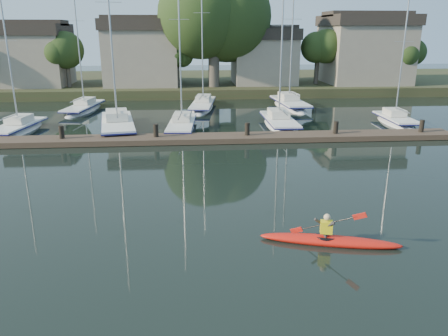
{
  "coord_description": "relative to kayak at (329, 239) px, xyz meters",
  "views": [
    {
      "loc": [
        -0.77,
        -14.07,
        7.03
      ],
      "look_at": [
        0.68,
        4.28,
        1.2
      ],
      "focal_mm": 35.0,
      "sensor_mm": 36.0,
      "label": 1
    }
  ],
  "objects": [
    {
      "name": "sailboat_5",
      "position": [
        -14.31,
        27.16,
        -0.35
      ],
      "size": [
        3.05,
        8.29,
        13.4
      ],
      "rotation": [
        0.0,
        0.0,
        -0.15
      ],
      "color": "silver",
      "rests_on": "ground"
    },
    {
      "name": "sailboat_2",
      "position": [
        -5.3,
        18.89,
        -0.35
      ],
      "size": [
        2.43,
        8.16,
        13.32
      ],
      "rotation": [
        0.0,
        0.0,
        -0.07
      ],
      "color": "silver",
      "rests_on": "ground"
    },
    {
      "name": "dock",
      "position": [
        -3.91,
        14.85,
        0.02
      ],
      "size": [
        34.0,
        2.0,
        1.8
      ],
      "color": "#4F3C2D",
      "rests_on": "ground"
    },
    {
      "name": "sailboat_7",
      "position": [
        4.84,
        27.62,
        -0.39
      ],
      "size": [
        2.81,
        8.73,
        13.86
      ],
      "rotation": [
        0.0,
        0.0,
        0.06
      ],
      "color": "silver",
      "rests_on": "ground"
    },
    {
      "name": "sailboat_0",
      "position": [
        -17.13,
        18.77,
        -0.37
      ],
      "size": [
        2.93,
        7.19,
        11.08
      ],
      "rotation": [
        0.0,
        0.0,
        -0.14
      ],
      "color": "silver",
      "rests_on": "ground"
    },
    {
      "name": "shore",
      "position": [
        -2.3,
        41.14,
        3.04
      ],
      "size": [
        90.0,
        25.25,
        12.75
      ],
      "color": "#2B381C",
      "rests_on": "ground"
    },
    {
      "name": "kayak",
      "position": [
        0.0,
        0.0,
        0.0
      ],
      "size": [
        4.82,
        1.82,
        1.54
      ],
      "rotation": [
        0.0,
        0.0,
        -0.25
      ],
      "color": "red",
      "rests_on": "ground"
    },
    {
      "name": "ground",
      "position": [
        -3.91,
        0.85,
        -0.19
      ],
      "size": [
        160.0,
        160.0,
        0.0
      ],
      "primitive_type": "plane",
      "color": "black",
      "rests_on": "ground"
    },
    {
      "name": "sailboat_6",
      "position": [
        -3.43,
        27.93,
        -0.36
      ],
      "size": [
        3.13,
        9.34,
        14.58
      ],
      "rotation": [
        0.0,
        0.0,
        -0.13
      ],
      "color": "silver",
      "rests_on": "ground"
    },
    {
      "name": "sailboat_3",
      "position": [
        2.15,
        19.29,
        -0.38
      ],
      "size": [
        2.07,
        7.89,
        12.73
      ],
      "rotation": [
        0.0,
        0.0,
        -0.0
      ],
      "color": "silver",
      "rests_on": "ground"
    },
    {
      "name": "sailboat_1",
      "position": [
        -10.02,
        18.94,
        -0.39
      ],
      "size": [
        3.91,
        9.62,
        15.31
      ],
      "rotation": [
        0.0,
        0.0,
        0.18
      ],
      "color": "silver",
      "rests_on": "ground"
    },
    {
      "name": "sailboat_4",
      "position": [
        11.44,
        19.39,
        -0.36
      ],
      "size": [
        2.16,
        6.46,
        10.87
      ],
      "rotation": [
        0.0,
        0.0,
        -0.04
      ],
      "color": "silver",
      "rests_on": "ground"
    }
  ]
}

